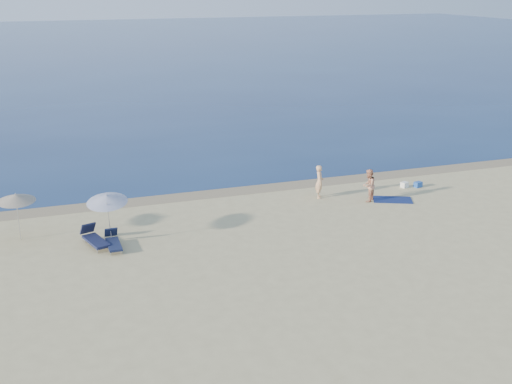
% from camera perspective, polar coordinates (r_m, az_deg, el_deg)
% --- Properties ---
extents(sea, '(240.00, 160.00, 0.01)m').
position_cam_1_polar(sea, '(112.87, -13.40, 12.40)').
color(sea, '#0C224B').
rests_on(sea, ground).
extents(wet_sand_strip, '(240.00, 1.60, 0.00)m').
position_cam_1_polar(wet_sand_strip, '(34.90, 1.08, 0.42)').
color(wet_sand_strip, '#847254').
rests_on(wet_sand_strip, ground).
extents(person_left, '(0.61, 0.74, 1.73)m').
position_cam_1_polar(person_left, '(33.18, 5.66, 0.93)').
color(person_left, tan).
rests_on(person_left, ground).
extents(person_right, '(1.03, 1.03, 1.68)m').
position_cam_1_polar(person_right, '(32.96, 9.98, 0.58)').
color(person_right, tan).
rests_on(person_right, ground).
extents(beach_towel, '(2.23, 1.79, 0.03)m').
position_cam_1_polar(beach_towel, '(33.62, 12.04, -0.67)').
color(beach_towel, '#0E1A48').
rests_on(beach_towel, ground).
extents(white_bag, '(0.43, 0.40, 0.30)m').
position_cam_1_polar(white_bag, '(35.76, 13.06, 0.63)').
color(white_bag, white).
rests_on(white_bag, ground).
extents(blue_cooler, '(0.47, 0.39, 0.29)m').
position_cam_1_polar(blue_cooler, '(36.00, 14.21, 0.65)').
color(blue_cooler, '#1F4FAC').
rests_on(blue_cooler, ground).
extents(umbrella_near, '(2.24, 2.26, 2.28)m').
position_cam_1_polar(umbrella_near, '(27.82, -13.12, -0.59)').
color(umbrella_near, silver).
rests_on(umbrella_near, ground).
extents(umbrella_far, '(1.72, 1.74, 2.16)m').
position_cam_1_polar(umbrella_far, '(29.20, -20.57, -0.48)').
color(umbrella_far, silver).
rests_on(umbrella_far, ground).
extents(lounger_left, '(1.15, 1.98, 0.83)m').
position_cam_1_polar(lounger_left, '(28.10, -14.15, -4.05)').
color(lounger_left, '#141A39').
rests_on(lounger_left, ground).
extents(lounger_right, '(0.56, 1.66, 0.73)m').
position_cam_1_polar(lounger_right, '(27.66, -12.57, -4.37)').
color(lounger_right, '#161E3D').
rests_on(lounger_right, ground).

